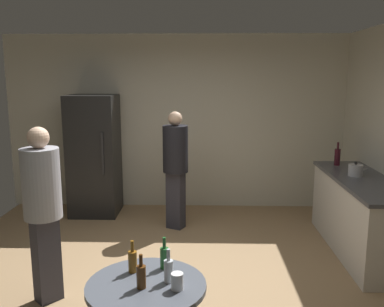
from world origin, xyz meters
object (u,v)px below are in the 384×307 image
object	(u,v)px
beer_bottle_brown	(141,276)
plastic_cup_white	(177,281)
refrigerator	(94,155)
beer_bottle_amber	(133,261)
person_in_gray_shirt	(43,202)
beer_bottle_clear	(169,270)
foreground_table	(146,298)
beer_bottle_green	(164,257)
person_in_black_shirt	(175,161)
kettle	(356,170)
wine_bottle_on_counter	(337,156)

from	to	relation	value
beer_bottle_brown	plastic_cup_white	world-z (taller)	beer_bottle_brown
refrigerator	plastic_cup_white	size ratio (longest dim) A/B	16.36
beer_bottle_amber	person_in_gray_shirt	distance (m)	1.31
refrigerator	beer_bottle_clear	xyz separation A→B (m)	(1.41, -3.52, -0.08)
beer_bottle_amber	beer_bottle_clear	size ratio (longest dim) A/B	1.00
foreground_table	beer_bottle_green	xyz separation A→B (m)	(0.10, 0.23, 0.19)
beer_bottle_clear	person_in_gray_shirt	world-z (taller)	person_in_gray_shirt
beer_bottle_clear	person_in_black_shirt	world-z (taller)	person_in_black_shirt
beer_bottle_brown	refrigerator	bearing A→B (deg)	108.89
kettle	beer_bottle_clear	world-z (taller)	kettle
refrigerator	person_in_black_shirt	world-z (taller)	refrigerator
beer_bottle_amber	wine_bottle_on_counter	bearing A→B (deg)	50.76
wine_bottle_on_counter	foreground_table	world-z (taller)	wine_bottle_on_counter
beer_bottle_green	beer_bottle_clear	xyz separation A→B (m)	(0.05, -0.20, 0.00)
beer_bottle_green	beer_bottle_clear	bearing A→B (deg)	-76.93
beer_bottle_amber	person_in_gray_shirt	bearing A→B (deg)	137.49
refrigerator	person_in_gray_shirt	xyz separation A→B (m)	(0.18, -2.51, 0.06)
beer_bottle_green	beer_bottle_brown	bearing A→B (deg)	-113.51
beer_bottle_brown	beer_bottle_clear	world-z (taller)	same
kettle	wine_bottle_on_counter	xyz separation A→B (m)	(-0.03, 0.60, 0.05)
foreground_table	beer_bottle_amber	world-z (taller)	beer_bottle_amber
beer_bottle_clear	beer_bottle_brown	bearing A→B (deg)	-153.17
wine_bottle_on_counter	beer_bottle_brown	bearing A→B (deg)	-126.00
beer_bottle_brown	person_in_gray_shirt	distance (m)	1.53
kettle	beer_bottle_amber	xyz separation A→B (m)	(-2.31, -2.19, -0.15)
beer_bottle_amber	beer_bottle_brown	size ratio (longest dim) A/B	1.00
kettle	foreground_table	bearing A→B (deg)	-132.99
foreground_table	beer_bottle_clear	distance (m)	0.24
plastic_cup_white	wine_bottle_on_counter	bearing A→B (deg)	57.14
person_in_black_shirt	kettle	bearing A→B (deg)	100.19
beer_bottle_green	plastic_cup_white	xyz separation A→B (m)	(0.11, -0.30, -0.03)
foreground_table	beer_bottle_clear	xyz separation A→B (m)	(0.15, 0.03, 0.19)
beer_bottle_amber	person_in_black_shirt	size ratio (longest dim) A/B	0.14
kettle	person_in_black_shirt	xyz separation A→B (m)	(-2.19, 0.61, -0.03)
beer_bottle_brown	beer_bottle_amber	bearing A→B (deg)	112.80
refrigerator	beer_bottle_amber	bearing A→B (deg)	-71.37
plastic_cup_white	person_in_gray_shirt	bearing A→B (deg)	139.10
person_in_gray_shirt	person_in_black_shirt	size ratio (longest dim) A/B	1.02
person_in_gray_shirt	kettle	bearing A→B (deg)	66.19
beer_bottle_amber	beer_bottle_clear	distance (m)	0.29
kettle	beer_bottle_brown	world-z (taller)	kettle
kettle	person_in_gray_shirt	xyz separation A→B (m)	(-3.27, -1.31, -0.01)
plastic_cup_white	person_in_gray_shirt	distance (m)	1.71
beer_bottle_brown	person_in_black_shirt	world-z (taller)	person_in_black_shirt
foreground_table	kettle	bearing A→B (deg)	47.01
beer_bottle_amber	person_in_gray_shirt	world-z (taller)	person_in_gray_shirt
foreground_table	person_in_black_shirt	world-z (taller)	person_in_black_shirt
person_in_black_shirt	beer_bottle_brown	bearing A→B (deg)	25.20
foreground_table	beer_bottle_amber	xyz separation A→B (m)	(-0.12, 0.17, 0.19)
kettle	person_in_black_shirt	distance (m)	2.28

